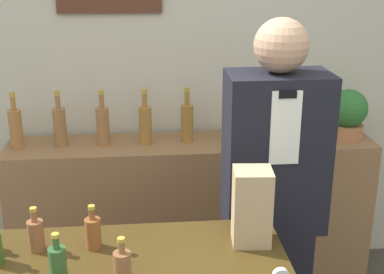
% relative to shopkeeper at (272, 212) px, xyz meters
% --- Properties ---
extents(back_wall, '(5.20, 0.09, 2.70)m').
position_rel_shopkeeper_xyz_m(back_wall, '(-0.41, 1.04, 0.50)').
color(back_wall, beige).
rests_on(back_wall, ground_plane).
extents(back_shelf, '(2.11, 0.38, 0.91)m').
position_rel_shopkeeper_xyz_m(back_shelf, '(-0.29, 0.79, -0.40)').
color(back_shelf, '#8E6642').
rests_on(back_shelf, ground_plane).
extents(shopkeeper, '(0.43, 0.27, 1.70)m').
position_rel_shopkeeper_xyz_m(shopkeeper, '(0.00, 0.00, 0.00)').
color(shopkeeper, black).
rests_on(shopkeeper, ground_plane).
extents(potted_plant, '(0.22, 0.22, 0.29)m').
position_rel_shopkeeper_xyz_m(potted_plant, '(0.62, 0.78, 0.21)').
color(potted_plant, '#B27047').
rests_on(potted_plant, back_shelf).
extents(paper_bag, '(0.15, 0.14, 0.29)m').
position_rel_shopkeeper_xyz_m(paper_bag, '(-0.16, -0.33, 0.20)').
color(paper_bag, tan).
rests_on(paper_bag, display_counter).
extents(counter_bottle_2, '(0.06, 0.06, 0.17)m').
position_rel_shopkeeper_xyz_m(counter_bottle_2, '(-0.96, -0.32, 0.12)').
color(counter_bottle_2, brown).
rests_on(counter_bottle_2, display_counter).
extents(counter_bottle_3, '(0.06, 0.06, 0.17)m').
position_rel_shopkeeper_xyz_m(counter_bottle_3, '(-0.85, -0.51, 0.12)').
color(counter_bottle_3, '#2F562B').
rests_on(counter_bottle_3, display_counter).
extents(counter_bottle_4, '(0.06, 0.06, 0.17)m').
position_rel_shopkeeper_xyz_m(counter_bottle_4, '(-0.75, -0.32, 0.12)').
color(counter_bottle_4, brown).
rests_on(counter_bottle_4, display_counter).
extents(counter_bottle_5, '(0.06, 0.06, 0.17)m').
position_rel_shopkeeper_xyz_m(counter_bottle_5, '(-0.64, -0.56, 0.12)').
color(counter_bottle_5, brown).
rests_on(counter_bottle_5, display_counter).
extents(shelf_bottle_0, '(0.07, 0.07, 0.32)m').
position_rel_shopkeeper_xyz_m(shelf_bottle_0, '(-1.26, 0.78, 0.18)').
color(shelf_bottle_0, '#A36E3A').
rests_on(shelf_bottle_0, back_shelf).
extents(shelf_bottle_1, '(0.07, 0.07, 0.32)m').
position_rel_shopkeeper_xyz_m(shelf_bottle_1, '(-1.03, 0.79, 0.18)').
color(shelf_bottle_1, '#96673D').
rests_on(shelf_bottle_1, back_shelf).
extents(shelf_bottle_2, '(0.07, 0.07, 0.32)m').
position_rel_shopkeeper_xyz_m(shelf_bottle_2, '(-0.79, 0.79, 0.18)').
color(shelf_bottle_2, '#9D683D').
rests_on(shelf_bottle_2, back_shelf).
extents(shelf_bottle_3, '(0.07, 0.07, 0.32)m').
position_rel_shopkeeper_xyz_m(shelf_bottle_3, '(-0.55, 0.78, 0.18)').
color(shelf_bottle_3, '#A56E33').
rests_on(shelf_bottle_3, back_shelf).
extents(shelf_bottle_4, '(0.07, 0.07, 0.32)m').
position_rel_shopkeeper_xyz_m(shelf_bottle_4, '(-0.31, 0.80, 0.18)').
color(shelf_bottle_4, olive).
rests_on(shelf_bottle_4, back_shelf).
extents(shelf_bottle_5, '(0.07, 0.07, 0.32)m').
position_rel_shopkeeper_xyz_m(shelf_bottle_5, '(-0.08, 0.78, 0.18)').
color(shelf_bottle_5, olive).
rests_on(shelf_bottle_5, back_shelf).
extents(shelf_bottle_6, '(0.07, 0.07, 0.32)m').
position_rel_shopkeeper_xyz_m(shelf_bottle_6, '(0.16, 0.77, 0.18)').
color(shelf_bottle_6, olive).
rests_on(shelf_bottle_6, back_shelf).
extents(shelf_bottle_7, '(0.07, 0.07, 0.32)m').
position_rel_shopkeeper_xyz_m(shelf_bottle_7, '(0.40, 0.79, 0.18)').
color(shelf_bottle_7, '#9E6C3F').
rests_on(shelf_bottle_7, back_shelf).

